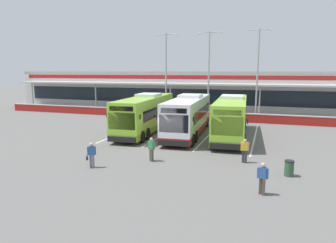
{
  "coord_description": "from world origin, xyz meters",
  "views": [
    {
      "loc": [
        7.36,
        -21.97,
        5.99
      ],
      "look_at": [
        -1.06,
        3.0,
        1.6
      ],
      "focal_mm": 32.13,
      "sensor_mm": 36.0,
      "label": 1
    }
  ],
  "objects_px": {
    "pedestrian_in_dark_coat": "(263,177)",
    "pedestrian_child": "(151,148)",
    "lamp_post_east": "(258,69)",
    "litter_bin": "(289,168)",
    "coach_bus_leftmost": "(146,114)",
    "coach_bus_left_centre": "(188,116)",
    "coach_bus_centre": "(231,118)",
    "lamp_post_centre": "(209,69)",
    "lamp_post_west": "(166,69)",
    "pedestrian_near_bin": "(245,150)",
    "pedestrian_with_handbag": "(91,154)"
  },
  "relations": [
    {
      "from": "pedestrian_in_dark_coat",
      "to": "coach_bus_leftmost",
      "type": "bearing_deg",
      "value": 132.29
    },
    {
      "from": "pedestrian_in_dark_coat",
      "to": "lamp_post_west",
      "type": "xyz_separation_m",
      "value": [
        -13.22,
        23.9,
        5.42
      ]
    },
    {
      "from": "pedestrian_with_handbag",
      "to": "pedestrian_near_bin",
      "type": "relative_size",
      "value": 1.0
    },
    {
      "from": "coach_bus_leftmost",
      "to": "litter_bin",
      "type": "relative_size",
      "value": 13.22
    },
    {
      "from": "coach_bus_centre",
      "to": "lamp_post_west",
      "type": "height_order",
      "value": "lamp_post_west"
    },
    {
      "from": "coach_bus_leftmost",
      "to": "pedestrian_in_dark_coat",
      "type": "relative_size",
      "value": 7.59
    },
    {
      "from": "coach_bus_left_centre",
      "to": "pedestrian_in_dark_coat",
      "type": "bearing_deg",
      "value": -60.86
    },
    {
      "from": "lamp_post_centre",
      "to": "lamp_post_east",
      "type": "bearing_deg",
      "value": -5.66
    },
    {
      "from": "coach_bus_left_centre",
      "to": "lamp_post_east",
      "type": "xyz_separation_m",
      "value": [
        5.74,
        10.57,
        4.5
      ]
    },
    {
      "from": "lamp_post_west",
      "to": "pedestrian_near_bin",
      "type": "bearing_deg",
      "value": -57.5
    },
    {
      "from": "pedestrian_in_dark_coat",
      "to": "pedestrian_near_bin",
      "type": "distance_m",
      "value": 5.26
    },
    {
      "from": "coach_bus_leftmost",
      "to": "lamp_post_west",
      "type": "xyz_separation_m",
      "value": [
        -1.75,
        11.28,
        4.5
      ]
    },
    {
      "from": "pedestrian_in_dark_coat",
      "to": "pedestrian_child",
      "type": "relative_size",
      "value": 1.0
    },
    {
      "from": "lamp_post_west",
      "to": "litter_bin",
      "type": "bearing_deg",
      "value": -54.65
    },
    {
      "from": "pedestrian_in_dark_coat",
      "to": "coach_bus_centre",
      "type": "bearing_deg",
      "value": 103.49
    },
    {
      "from": "pedestrian_with_handbag",
      "to": "lamp_post_west",
      "type": "relative_size",
      "value": 0.15
    },
    {
      "from": "coach_bus_leftmost",
      "to": "lamp_post_centre",
      "type": "relative_size",
      "value": 1.12
    },
    {
      "from": "pedestrian_in_dark_coat",
      "to": "lamp_post_centre",
      "type": "height_order",
      "value": "lamp_post_centre"
    },
    {
      "from": "lamp_post_west",
      "to": "pedestrian_child",
      "type": "bearing_deg",
      "value": -73.67
    },
    {
      "from": "coach_bus_left_centre",
      "to": "coach_bus_centre",
      "type": "distance_m",
      "value": 4.01
    },
    {
      "from": "lamp_post_west",
      "to": "litter_bin",
      "type": "height_order",
      "value": "lamp_post_west"
    },
    {
      "from": "coach_bus_left_centre",
      "to": "litter_bin",
      "type": "xyz_separation_m",
      "value": [
        8.54,
        -9.51,
        -1.32
      ]
    },
    {
      "from": "coach_bus_leftmost",
      "to": "lamp_post_centre",
      "type": "xyz_separation_m",
      "value": [
        4.04,
        11.33,
        4.5
      ]
    },
    {
      "from": "pedestrian_in_dark_coat",
      "to": "lamp_post_west",
      "type": "bearing_deg",
      "value": 118.95
    },
    {
      "from": "pedestrian_with_handbag",
      "to": "lamp_post_west",
      "type": "distance_m",
      "value": 23.75
    },
    {
      "from": "pedestrian_near_bin",
      "to": "lamp_post_centre",
      "type": "distance_m",
      "value": 20.56
    },
    {
      "from": "pedestrian_near_bin",
      "to": "pedestrian_in_dark_coat",
      "type": "bearing_deg",
      "value": -76.27
    },
    {
      "from": "coach_bus_centre",
      "to": "lamp_post_centre",
      "type": "relative_size",
      "value": 1.12
    },
    {
      "from": "coach_bus_centre",
      "to": "pedestrian_with_handbag",
      "type": "distance_m",
      "value": 14.04
    },
    {
      "from": "coach_bus_centre",
      "to": "litter_bin",
      "type": "relative_size",
      "value": 13.22
    },
    {
      "from": "pedestrian_with_handbag",
      "to": "lamp_post_centre",
      "type": "xyz_separation_m",
      "value": [
        2.86,
        22.98,
        5.43
      ]
    },
    {
      "from": "coach_bus_left_centre",
      "to": "lamp_post_east",
      "type": "bearing_deg",
      "value": 61.49
    },
    {
      "from": "lamp_post_west",
      "to": "lamp_post_centre",
      "type": "bearing_deg",
      "value": 0.49
    },
    {
      "from": "pedestrian_child",
      "to": "litter_bin",
      "type": "bearing_deg",
      "value": -1.41
    },
    {
      "from": "pedestrian_in_dark_coat",
      "to": "pedestrian_child",
      "type": "xyz_separation_m",
      "value": [
        -7.24,
        3.48,
        0.0
      ]
    },
    {
      "from": "coach_bus_leftmost",
      "to": "coach_bus_centre",
      "type": "distance_m",
      "value": 8.36
    },
    {
      "from": "pedestrian_with_handbag",
      "to": "pedestrian_child",
      "type": "bearing_deg",
      "value": 39.45
    },
    {
      "from": "coach_bus_centre",
      "to": "lamp_post_east",
      "type": "xyz_separation_m",
      "value": [
        1.73,
        10.35,
        4.5
      ]
    },
    {
      "from": "coach_bus_leftmost",
      "to": "lamp_post_east",
      "type": "height_order",
      "value": "lamp_post_east"
    },
    {
      "from": "coach_bus_centre",
      "to": "lamp_post_east",
      "type": "relative_size",
      "value": 1.12
    },
    {
      "from": "coach_bus_centre",
      "to": "lamp_post_centre",
      "type": "height_order",
      "value": "lamp_post_centre"
    },
    {
      "from": "coach_bus_leftmost",
      "to": "pedestrian_near_bin",
      "type": "height_order",
      "value": "coach_bus_leftmost"
    },
    {
      "from": "pedestrian_with_handbag",
      "to": "lamp_post_east",
      "type": "bearing_deg",
      "value": 68.3
    },
    {
      "from": "lamp_post_east",
      "to": "coach_bus_leftmost",
      "type": "bearing_deg",
      "value": -133.23
    },
    {
      "from": "coach_bus_leftmost",
      "to": "pedestrian_child",
      "type": "distance_m",
      "value": 10.11
    },
    {
      "from": "lamp_post_east",
      "to": "litter_bin",
      "type": "bearing_deg",
      "value": -82.07
    },
    {
      "from": "coach_bus_left_centre",
      "to": "litter_bin",
      "type": "bearing_deg",
      "value": -48.09
    },
    {
      "from": "lamp_post_east",
      "to": "coach_bus_left_centre",
      "type": "bearing_deg",
      "value": -118.51
    },
    {
      "from": "pedestrian_child",
      "to": "lamp_post_east",
      "type": "relative_size",
      "value": 0.15
    },
    {
      "from": "pedestrian_in_dark_coat",
      "to": "lamp_post_west",
      "type": "relative_size",
      "value": 0.15
    }
  ]
}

